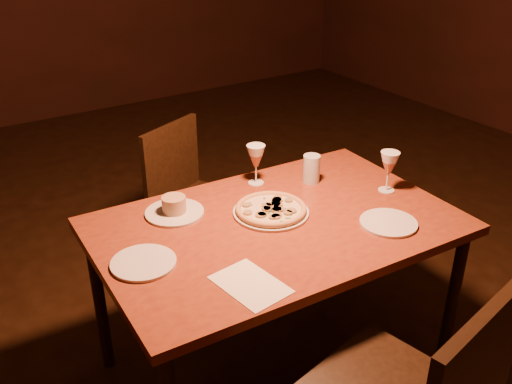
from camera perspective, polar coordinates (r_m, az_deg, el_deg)
floor at (r=2.79m, az=4.03°, el=-12.61°), size 7.00×7.00×0.00m
dining_table at (r=2.16m, az=2.05°, el=-4.44°), size 1.37×0.91×0.71m
chair_far at (r=2.88m, az=-6.50°, el=-0.37°), size 0.52×0.52×0.81m
pizza_plate at (r=2.18m, az=1.51°, el=-1.77°), size 0.29×0.29×0.03m
ramekin_saucer at (r=2.19m, az=-8.18°, el=-1.63°), size 0.22×0.22×0.07m
wine_glass_far at (r=2.38m, az=-0.01°, el=2.76°), size 0.08×0.08×0.17m
wine_glass_right at (r=2.38m, az=13.10°, el=1.99°), size 0.08×0.08×0.17m
water_tumbler at (r=2.42m, az=5.57°, el=2.33°), size 0.07×0.07×0.12m
side_plate_left at (r=1.93m, az=-11.19°, el=-6.95°), size 0.22×0.22×0.01m
side_plate_near at (r=2.17m, az=13.11°, el=-3.03°), size 0.21×0.21×0.01m
menu_card at (r=1.80m, az=-0.57°, el=-9.22°), size 0.19×0.26×0.00m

